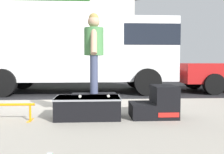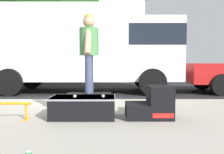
{
  "view_description": "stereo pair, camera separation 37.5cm",
  "coord_description": "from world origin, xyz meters",
  "px_view_note": "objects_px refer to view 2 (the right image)",
  "views": [
    {
      "loc": [
        0.98,
        -7.33,
        1.14
      ],
      "look_at": [
        1.33,
        -1.76,
        0.8
      ],
      "focal_mm": 41.15,
      "sensor_mm": 36.0,
      "label": 1
    },
    {
      "loc": [
        1.35,
        -7.34,
        1.14
      ],
      "look_at": [
        1.33,
        -1.76,
        0.8
      ],
      "focal_mm": 41.15,
      "sensor_mm": 36.0,
      "label": 2
    }
  ],
  "objects_px": {
    "kicker_ramp": "(154,105)",
    "skateboard": "(90,94)",
    "skate_box": "(84,106)",
    "skater_kid": "(90,46)",
    "box_truck": "(86,46)"
  },
  "relations": [
    {
      "from": "skate_box",
      "to": "skateboard",
      "type": "xyz_separation_m",
      "value": [
        0.11,
        0.01,
        0.23
      ]
    },
    {
      "from": "kicker_ramp",
      "to": "skateboard",
      "type": "relative_size",
      "value": 1.04
    },
    {
      "from": "skate_box",
      "to": "kicker_ramp",
      "type": "distance_m",
      "value": 1.26
    },
    {
      "from": "skateboard",
      "to": "box_truck",
      "type": "xyz_separation_m",
      "value": [
        -0.58,
        4.94,
        1.14
      ]
    },
    {
      "from": "skateboard",
      "to": "kicker_ramp",
      "type": "bearing_deg",
      "value": -0.3
    },
    {
      "from": "skater_kid",
      "to": "box_truck",
      "type": "xyz_separation_m",
      "value": [
        -0.58,
        4.94,
        0.3
      ]
    },
    {
      "from": "box_truck",
      "to": "skate_box",
      "type": "bearing_deg",
      "value": -84.58
    },
    {
      "from": "skate_box",
      "to": "skater_kid",
      "type": "relative_size",
      "value": 0.82
    },
    {
      "from": "skater_kid",
      "to": "box_truck",
      "type": "height_order",
      "value": "box_truck"
    },
    {
      "from": "kicker_ramp",
      "to": "box_truck",
      "type": "xyz_separation_m",
      "value": [
        -1.73,
        4.95,
        1.34
      ]
    },
    {
      "from": "kicker_ramp",
      "to": "skate_box",
      "type": "bearing_deg",
      "value": 179.98
    },
    {
      "from": "box_truck",
      "to": "skateboard",
      "type": "bearing_deg",
      "value": -83.28
    },
    {
      "from": "kicker_ramp",
      "to": "skater_kid",
      "type": "distance_m",
      "value": 1.55
    },
    {
      "from": "skate_box",
      "to": "box_truck",
      "type": "height_order",
      "value": "box_truck"
    },
    {
      "from": "skateboard",
      "to": "skate_box",
      "type": "bearing_deg",
      "value": -177.14
    }
  ]
}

